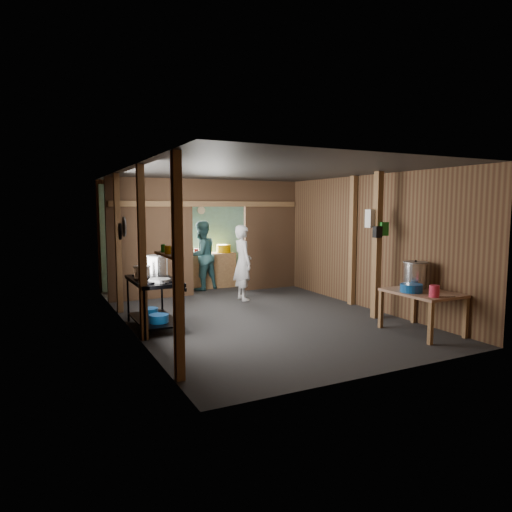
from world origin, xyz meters
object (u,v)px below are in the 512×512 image
pink_bucket (434,291)px  cook (243,263)px  stove_pot_large (158,266)px  stock_pot (415,275)px  yellow_tub (224,249)px  prep_table (422,312)px  gas_range (154,304)px

pink_bucket → cook: 4.20m
stove_pot_large → stock_pot: (3.67, -2.27, -0.11)m
yellow_tub → cook: (-0.27, -1.73, -0.15)m
stock_pot → cook: bearing=115.3°
prep_table → stock_pot: size_ratio=2.47×
gas_range → cook: (2.27, 1.45, 0.39)m
yellow_tub → stock_pot: bearing=-75.6°
yellow_tub → cook: cook is taller
gas_range → pink_bucket: size_ratio=7.85×
stove_pot_large → stock_pot: stove_pot_large is taller
yellow_tub → cook: size_ratio=0.22×
gas_range → prep_table: (3.71, -2.16, -0.08)m
cook → yellow_tub: bearing=-5.4°
pink_bucket → yellow_tub: bearing=99.7°
stove_pot_large → prep_table: bearing=-35.8°
stove_pot_large → cook: bearing=26.6°
prep_table → pink_bucket: pink_bucket is taller
pink_bucket → stove_pot_large: bearing=138.6°
stock_pot → cook: cook is taller
stove_pot_large → yellow_tub: 3.66m
prep_table → stove_pot_large: bearing=144.2°
stock_pot → pink_bucket: bearing=-114.8°
prep_table → pink_bucket: size_ratio=6.35×
pink_bucket → yellow_tub: yellow_tub is taller
stock_pot → cook: (-1.57, 3.32, -0.07)m
gas_range → yellow_tub: size_ratio=3.90×
cook → prep_table: bearing=-154.7°
pink_bucket → gas_range: bearing=144.0°
prep_table → pink_bucket: 0.61m
gas_range → pink_bucket: bearing=-36.0°
prep_table → yellow_tub: yellow_tub is taller
stove_pot_large → pink_bucket: bearing=-41.4°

